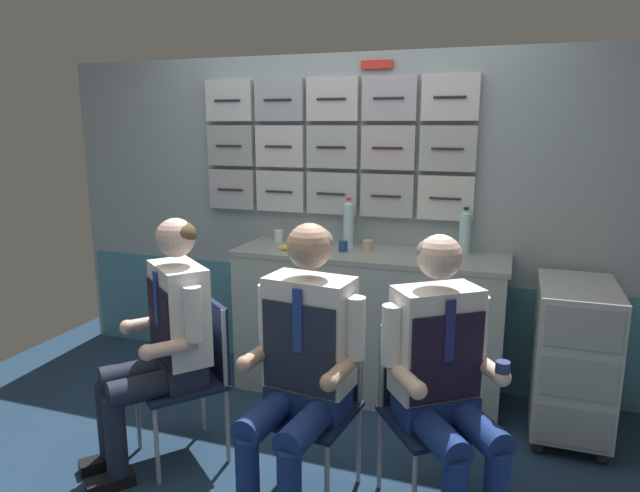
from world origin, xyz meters
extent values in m
cube|color=#1C324A|center=(0.00, 0.00, -0.02)|extent=(4.80, 4.80, 0.04)
cube|color=#91A1A9|center=(0.00, 1.38, 1.07)|extent=(4.20, 0.06, 2.15)
cube|color=teal|center=(0.00, 1.34, 0.36)|extent=(4.12, 0.01, 0.71)
cube|color=#AFB1B7|center=(-0.81, 1.32, 1.26)|extent=(0.34, 0.06, 0.27)
cylinder|color=#281F24|center=(-0.81, 1.28, 1.26)|extent=(0.19, 0.01, 0.01)
cube|color=silver|center=(-0.44, 1.32, 1.26)|extent=(0.34, 0.06, 0.27)
cylinder|color=#252423|center=(-0.44, 1.28, 1.26)|extent=(0.19, 0.01, 0.01)
cube|color=#B0BABD|center=(-0.07, 1.32, 1.26)|extent=(0.34, 0.06, 0.27)
cylinder|color=#21252B|center=(-0.07, 1.28, 1.26)|extent=(0.19, 0.01, 0.01)
cube|color=#ADB2B1|center=(0.30, 1.32, 1.26)|extent=(0.34, 0.06, 0.27)
cylinder|color=#262329|center=(0.30, 1.28, 1.26)|extent=(0.19, 0.01, 0.01)
cube|color=silver|center=(0.67, 1.32, 1.26)|extent=(0.34, 0.06, 0.27)
cylinder|color=#281E30|center=(0.67, 1.28, 1.26)|extent=(0.19, 0.01, 0.01)
cube|color=#A6AAAE|center=(-0.81, 1.32, 1.56)|extent=(0.34, 0.06, 0.27)
cylinder|color=#2A292E|center=(-0.81, 1.28, 1.56)|extent=(0.19, 0.01, 0.01)
cube|color=silver|center=(-0.44, 1.32, 1.56)|extent=(0.34, 0.06, 0.27)
cylinder|color=#24232D|center=(-0.44, 1.28, 1.56)|extent=(0.19, 0.01, 0.01)
cube|color=#B1B6BA|center=(-0.07, 1.32, 1.56)|extent=(0.34, 0.06, 0.27)
cylinder|color=black|center=(-0.07, 1.28, 1.56)|extent=(0.19, 0.01, 0.01)
cube|color=#BDB6B8|center=(0.30, 1.32, 1.56)|extent=(0.34, 0.06, 0.27)
cylinder|color=#291D25|center=(0.30, 1.28, 1.56)|extent=(0.19, 0.01, 0.01)
cube|color=#B0B4B3|center=(0.67, 1.32, 1.56)|extent=(0.34, 0.06, 0.27)
cylinder|color=#20252C|center=(0.67, 1.28, 1.56)|extent=(0.19, 0.01, 0.01)
cube|color=silver|center=(-0.81, 1.32, 1.86)|extent=(0.34, 0.06, 0.27)
cylinder|color=#221D2E|center=(-0.81, 1.28, 1.86)|extent=(0.19, 0.01, 0.01)
cube|color=#A6B0B9|center=(-0.44, 1.32, 1.86)|extent=(0.34, 0.06, 0.27)
cylinder|color=#232726|center=(-0.44, 1.28, 1.86)|extent=(0.19, 0.01, 0.01)
cube|color=silver|center=(-0.07, 1.32, 1.86)|extent=(0.34, 0.06, 0.27)
cylinder|color=#291E24|center=(-0.07, 1.28, 1.86)|extent=(0.19, 0.01, 0.01)
cube|color=#BDB5C3|center=(0.30, 1.32, 1.86)|extent=(0.34, 0.06, 0.27)
cylinder|color=#242B2F|center=(0.30, 1.28, 1.86)|extent=(0.19, 0.01, 0.01)
cube|color=silver|center=(0.67, 1.32, 1.86)|extent=(0.34, 0.06, 0.27)
cylinder|color=#261F27|center=(0.67, 1.28, 1.86)|extent=(0.19, 0.01, 0.01)
cube|color=red|center=(0.21, 1.33, 2.07)|extent=(0.20, 0.02, 0.05)
cube|color=#97A39C|center=(0.24, 1.09, 0.45)|extent=(1.65, 0.52, 0.90)
cube|color=gray|center=(0.24, 1.09, 0.91)|extent=(1.69, 0.53, 0.03)
sphere|color=black|center=(1.28, 0.69, 0.04)|extent=(0.07, 0.07, 0.07)
sphere|color=black|center=(1.59, 0.69, 0.04)|extent=(0.07, 0.07, 0.07)
sphere|color=black|center=(1.28, 1.24, 0.04)|extent=(0.07, 0.07, 0.07)
sphere|color=black|center=(1.59, 1.24, 0.04)|extent=(0.07, 0.07, 0.07)
cube|color=#A9B0AD|center=(1.44, 0.97, 0.47)|extent=(0.40, 0.64, 0.79)
cube|color=#959C99|center=(1.44, 0.65, 0.20)|extent=(0.35, 0.01, 0.21)
cube|color=#959C99|center=(1.44, 0.65, 0.47)|extent=(0.35, 0.01, 0.21)
cube|color=#959C99|center=(1.44, 0.65, 0.73)|extent=(0.35, 0.01, 0.21)
cylinder|color=#28282D|center=(1.44, 0.67, 0.84)|extent=(0.32, 0.02, 0.02)
cylinder|color=#A8AAAF|center=(-0.73, 0.03, 0.20)|extent=(0.02, 0.02, 0.40)
cylinder|color=#A8AAAF|center=(-0.46, -0.20, 0.20)|extent=(0.02, 0.02, 0.40)
cylinder|color=#A8AAAF|center=(-0.50, 0.31, 0.20)|extent=(0.02, 0.02, 0.40)
cylinder|color=#A8AAAF|center=(-0.23, 0.08, 0.20)|extent=(0.02, 0.02, 0.40)
cube|color=#131D38|center=(-0.48, 0.06, 0.41)|extent=(0.56, 0.56, 0.02)
cube|color=#131D38|center=(-0.36, 0.20, 0.62)|extent=(0.30, 0.26, 0.40)
cylinder|color=#A8AAAF|center=(-0.50, 0.31, 0.62)|extent=(0.02, 0.02, 0.40)
cylinder|color=#A8AAAF|center=(-0.23, 0.08, 0.62)|extent=(0.02, 0.02, 0.40)
cube|color=black|center=(-0.80, -0.18, 0.03)|extent=(0.21, 0.23, 0.06)
cube|color=black|center=(-0.65, -0.30, 0.03)|extent=(0.21, 0.23, 0.06)
cylinder|color=#1C2234|center=(-0.77, -0.15, 0.26)|extent=(0.10, 0.10, 0.39)
cylinder|color=#1C2234|center=(-0.63, -0.27, 0.26)|extent=(0.10, 0.10, 0.39)
cylinder|color=#1C2234|center=(-0.66, -0.02, 0.47)|extent=(0.35, 0.38, 0.13)
cylinder|color=#1C2234|center=(-0.52, -0.14, 0.47)|extent=(0.35, 0.38, 0.13)
cube|color=#1C2234|center=(-0.48, 0.06, 0.48)|extent=(0.39, 0.37, 0.12)
cube|color=white|center=(-0.47, 0.07, 0.79)|extent=(0.41, 0.39, 0.49)
cube|color=black|center=(-0.53, -0.01, 0.75)|extent=(0.27, 0.22, 0.39)
cube|color=navy|center=(-0.54, -0.01, 0.87)|extent=(0.04, 0.03, 0.27)
cylinder|color=white|center=(-0.63, 0.21, 0.84)|extent=(0.08, 0.08, 0.26)
cylinder|color=beige|center=(-0.69, 0.11, 0.69)|extent=(0.21, 0.23, 0.07)
sphere|color=beige|center=(-0.76, 0.03, 0.69)|extent=(0.08, 0.08, 0.08)
cylinder|color=white|center=(-0.30, -0.06, 0.84)|extent=(0.08, 0.08, 0.26)
cylinder|color=beige|center=(-0.39, -0.13, 0.69)|extent=(0.21, 0.23, 0.07)
sphere|color=beige|center=(-0.46, -0.22, 0.69)|extent=(0.08, 0.08, 0.08)
sphere|color=beige|center=(-0.47, 0.07, 1.16)|extent=(0.19, 0.19, 0.19)
ellipsoid|color=brown|center=(-0.46, 0.08, 1.18)|extent=(0.26, 0.25, 0.13)
cylinder|color=#A8AAAF|center=(0.05, -0.18, 0.20)|extent=(0.02, 0.02, 0.40)
cylinder|color=#A8AAAF|center=(0.41, -0.22, 0.20)|extent=(0.02, 0.02, 0.40)
cylinder|color=#A8AAAF|center=(0.09, 0.18, 0.20)|extent=(0.02, 0.02, 0.40)
cylinder|color=#A8AAAF|center=(0.45, 0.14, 0.20)|extent=(0.02, 0.02, 0.40)
cube|color=#131D38|center=(0.25, -0.02, 0.41)|extent=(0.44, 0.44, 0.02)
cube|color=#131D38|center=(0.27, 0.17, 0.62)|extent=(0.37, 0.07, 0.40)
cylinder|color=#A8AAAF|center=(0.09, 0.18, 0.62)|extent=(0.02, 0.02, 0.40)
cylinder|color=#A8AAAF|center=(0.45, 0.14, 0.62)|extent=(0.02, 0.02, 0.40)
cylinder|color=navy|center=(0.11, -0.37, 0.26)|extent=(0.10, 0.10, 0.39)
cylinder|color=navy|center=(0.13, -0.19, 0.47)|extent=(0.18, 0.41, 0.13)
cylinder|color=navy|center=(0.33, -0.21, 0.47)|extent=(0.18, 0.41, 0.13)
cube|color=navy|center=(0.25, -0.02, 0.48)|extent=(0.38, 0.24, 0.12)
cube|color=white|center=(0.25, 0.00, 0.80)|extent=(0.40, 0.25, 0.51)
cube|color=#202839|center=(0.24, -0.11, 0.75)|extent=(0.35, 0.05, 0.41)
cube|color=navy|center=(0.24, -0.12, 0.89)|extent=(0.04, 0.01, 0.28)
cylinder|color=white|center=(0.04, 0.03, 0.85)|extent=(0.08, 0.08, 0.27)
cylinder|color=tan|center=(0.04, -0.09, 0.69)|extent=(0.10, 0.26, 0.07)
sphere|color=tan|center=(0.03, -0.20, 0.69)|extent=(0.08, 0.08, 0.08)
cylinder|color=white|center=(0.47, -0.02, 0.85)|extent=(0.08, 0.08, 0.27)
cylinder|color=tan|center=(0.44, -0.14, 0.69)|extent=(0.10, 0.26, 0.07)
sphere|color=tan|center=(0.43, -0.25, 0.69)|extent=(0.08, 0.08, 0.08)
sphere|color=tan|center=(0.25, 0.00, 1.19)|extent=(0.20, 0.20, 0.20)
ellipsoid|color=gray|center=(0.26, 0.02, 1.21)|extent=(0.22, 0.20, 0.14)
cylinder|color=#A8AAAF|center=(1.06, 0.05, 0.20)|extent=(0.02, 0.02, 0.40)
cylinder|color=#A8AAAF|center=(0.56, 0.13, 0.20)|extent=(0.02, 0.02, 0.40)
cylinder|color=#A8AAAF|center=(0.85, 0.34, 0.20)|extent=(0.02, 0.02, 0.40)
cube|color=#131D38|center=(0.81, 0.09, 0.41)|extent=(0.56, 0.56, 0.02)
cube|color=#131D38|center=(0.70, 0.24, 0.62)|extent=(0.31, 0.24, 0.40)
cylinder|color=#A8AAAF|center=(0.56, 0.13, 0.62)|extent=(0.02, 0.02, 0.40)
cylinder|color=#A8AAAF|center=(0.85, 0.34, 0.62)|extent=(0.02, 0.02, 0.40)
cylinder|color=navy|center=(0.83, -0.10, 0.47)|extent=(0.33, 0.38, 0.13)
cylinder|color=navy|center=(0.99, 0.01, 0.47)|extent=(0.33, 0.38, 0.13)
cube|color=navy|center=(0.81, 0.09, 0.48)|extent=(0.39, 0.36, 0.12)
cube|color=white|center=(0.80, 0.11, 0.78)|extent=(0.41, 0.38, 0.48)
cube|color=black|center=(0.86, 0.02, 0.74)|extent=(0.28, 0.21, 0.39)
cube|color=navy|center=(0.86, 0.02, 0.87)|extent=(0.04, 0.03, 0.27)
cylinder|color=white|center=(0.63, -0.02, 0.84)|extent=(0.08, 0.08, 0.26)
cylinder|color=beige|center=(0.71, -0.09, 0.69)|extent=(0.20, 0.23, 0.07)
sphere|color=beige|center=(0.77, -0.18, 0.69)|extent=(0.08, 0.08, 0.08)
cylinder|color=white|center=(0.97, 0.23, 0.84)|extent=(0.08, 0.08, 0.26)
cylinder|color=beige|center=(1.01, 0.13, 0.69)|extent=(0.20, 0.23, 0.07)
sphere|color=beige|center=(1.08, 0.04, 0.69)|extent=(0.08, 0.08, 0.08)
cylinder|color=navy|center=(1.08, 0.04, 0.73)|extent=(0.06, 0.06, 0.06)
sphere|color=beige|center=(0.80, 0.11, 1.16)|extent=(0.19, 0.19, 0.19)
ellipsoid|color=gray|center=(0.79, 0.12, 1.18)|extent=(0.25, 0.25, 0.13)
cylinder|color=#AED8E3|center=(0.80, 1.24, 1.05)|extent=(0.07, 0.07, 0.25)
cone|color=#AED8E3|center=(0.80, 1.24, 1.19)|extent=(0.07, 0.07, 0.02)
cylinder|color=black|center=(0.80, 1.24, 1.21)|extent=(0.03, 0.03, 0.02)
cylinder|color=silver|center=(0.07, 1.23, 1.06)|extent=(0.07, 0.07, 0.28)
cone|color=silver|center=(0.07, 1.23, 1.21)|extent=(0.07, 0.07, 0.02)
cylinder|color=red|center=(0.07, 1.23, 1.24)|extent=(0.03, 0.03, 0.02)
cylinder|color=navy|center=(0.09, 1.06, 0.96)|extent=(0.06, 0.06, 0.07)
cylinder|color=#382114|center=(0.09, 1.06, 0.99)|extent=(0.05, 0.05, 0.01)
cylinder|color=tan|center=(0.22, 1.14, 0.96)|extent=(0.07, 0.07, 0.06)
cylinder|color=#382114|center=(0.22, 1.14, 0.99)|extent=(0.06, 0.06, 0.01)
cylinder|color=white|center=(-0.42, 1.23, 0.96)|extent=(0.06, 0.06, 0.07)
cylinder|color=#382114|center=(-0.42, 1.23, 0.99)|extent=(0.05, 0.05, 0.01)
ellipsoid|color=yellow|center=(-0.23, 0.98, 0.95)|extent=(0.17, 0.10, 0.04)
cylinder|color=#4C3819|center=(-0.15, 1.01, 0.95)|extent=(0.01, 0.01, 0.02)
camera|label=1|loc=(1.08, -2.24, 1.70)|focal=31.72mm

